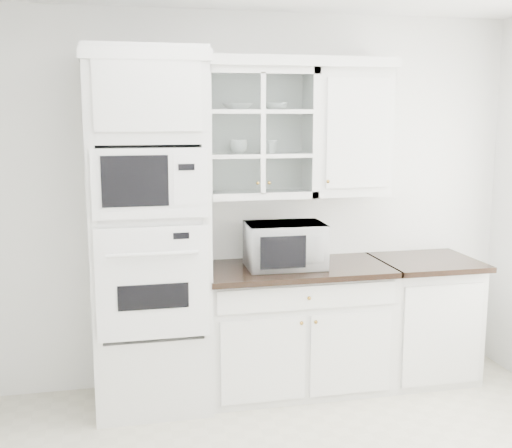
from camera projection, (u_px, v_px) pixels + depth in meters
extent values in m
cube|color=white|center=(249.00, 201.00, 4.71)|extent=(4.00, 0.02, 2.70)
cube|color=silver|center=(149.00, 233.00, 4.27)|extent=(0.76, 0.65, 2.40)
cube|color=white|center=(153.00, 284.00, 4.00)|extent=(0.70, 0.03, 0.72)
cube|color=black|center=(153.00, 297.00, 3.99)|extent=(0.44, 0.01, 0.16)
cube|color=white|center=(150.00, 184.00, 3.89)|extent=(0.70, 0.03, 0.43)
cube|color=black|center=(135.00, 181.00, 3.85)|extent=(0.40, 0.01, 0.31)
cube|color=silver|center=(295.00, 330.00, 4.65)|extent=(1.30, 0.60, 0.88)
cube|color=black|center=(297.00, 269.00, 4.53)|extent=(1.32, 0.67, 0.04)
cube|color=silver|center=(422.00, 320.00, 4.86)|extent=(0.70, 0.60, 0.88)
cube|color=black|center=(427.00, 262.00, 4.75)|extent=(0.72, 0.67, 0.04)
cube|color=silver|center=(258.00, 133.00, 4.48)|extent=(0.80, 0.33, 0.90)
cube|color=silver|center=(258.00, 155.00, 4.51)|extent=(0.74, 0.29, 0.02)
cube|color=silver|center=(258.00, 112.00, 4.46)|extent=(0.74, 0.29, 0.02)
cube|color=silver|center=(349.00, 133.00, 4.63)|extent=(0.55, 0.33, 0.90)
cube|color=white|center=(243.00, 62.00, 4.35)|extent=(2.14, 0.38, 0.07)
imported|color=white|center=(285.00, 245.00, 4.50)|extent=(0.55, 0.47, 0.31)
imported|color=white|center=(237.00, 107.00, 4.40)|extent=(0.23, 0.23, 0.05)
imported|color=white|center=(276.00, 106.00, 4.49)|extent=(0.21, 0.21, 0.05)
imported|color=white|center=(239.00, 147.00, 4.48)|extent=(0.14, 0.14, 0.10)
imported|color=white|center=(270.00, 146.00, 4.51)|extent=(0.13, 0.13, 0.10)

